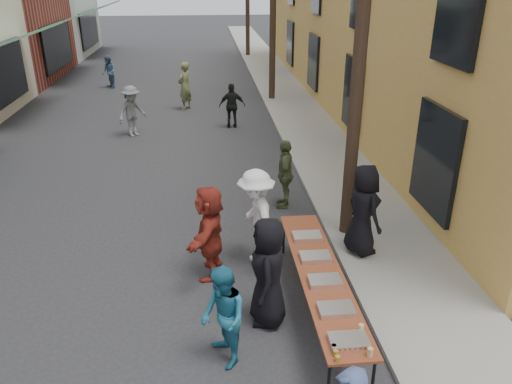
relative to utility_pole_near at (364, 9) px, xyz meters
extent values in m
plane|color=#28282B|center=(-4.30, -3.00, -4.50)|extent=(120.00, 120.00, 0.00)
cube|color=gray|center=(0.70, 12.00, -4.45)|extent=(2.20, 60.00, 0.10)
cylinder|color=#2D2116|center=(0.00, 0.00, 0.00)|extent=(0.26, 0.26, 9.00)
cube|color=brown|center=(-1.12, -2.49, -3.77)|extent=(0.70, 4.00, 0.04)
cylinder|color=black|center=(-1.41, -4.37, -4.14)|extent=(0.04, 0.04, 0.71)
cylinder|color=black|center=(-0.83, -4.37, -4.14)|extent=(0.04, 0.04, 0.71)
cylinder|color=black|center=(-1.41, -0.61, -4.14)|extent=(0.04, 0.04, 0.71)
cylinder|color=black|center=(-0.83, -0.61, -4.14)|extent=(0.04, 0.04, 0.71)
cube|color=maroon|center=(-1.12, -4.14, -3.71)|extent=(0.50, 0.33, 0.08)
cube|color=#B2B2B7|center=(-1.12, -3.49, -3.71)|extent=(0.50, 0.33, 0.08)
cube|color=tan|center=(-1.12, -2.79, -3.71)|extent=(0.50, 0.33, 0.08)
cube|color=#B2B2B7|center=(-1.12, -2.09, -3.71)|extent=(0.50, 0.33, 0.08)
cube|color=tan|center=(-1.12, -1.39, -3.71)|extent=(0.50, 0.33, 0.08)
cylinder|color=#A57F26|center=(-1.34, -4.44, -3.71)|extent=(0.07, 0.07, 0.08)
cylinder|color=#A57F26|center=(-1.34, -4.34, -3.71)|extent=(0.07, 0.07, 0.08)
cylinder|color=#A57F26|center=(-1.34, -4.24, -3.71)|extent=(0.07, 0.07, 0.08)
cylinder|color=tan|center=(-0.92, -4.39, -3.69)|extent=(0.08, 0.08, 0.12)
imported|color=black|center=(-1.97, -2.63, -3.60)|extent=(0.69, 0.95, 1.80)
imported|color=#216D8A|center=(-2.70, -3.48, -3.74)|extent=(0.78, 0.88, 1.53)
imported|color=white|center=(-1.98, -0.89, -3.56)|extent=(0.82, 1.28, 1.88)
imported|color=#4F5E36|center=(-1.06, 1.53, -3.68)|extent=(0.59, 1.02, 1.63)
imported|color=maroon|center=(-2.84, -1.20, -3.63)|extent=(0.82, 1.69, 1.75)
imported|color=black|center=(0.05, -0.85, -3.50)|extent=(0.81, 1.01, 1.79)
imported|color=slate|center=(-5.28, 7.47, -3.66)|extent=(1.21, 1.22, 1.69)
imported|color=black|center=(-1.92, 8.12, -3.72)|extent=(0.92, 0.40, 1.56)
imported|color=#636C3E|center=(-3.64, 10.82, -3.56)|extent=(0.75, 0.82, 1.87)
imported|color=#425E80|center=(-7.30, 15.16, -3.75)|extent=(0.86, 0.92, 1.50)
camera|label=1|loc=(-2.81, -9.04, 0.62)|focal=35.00mm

